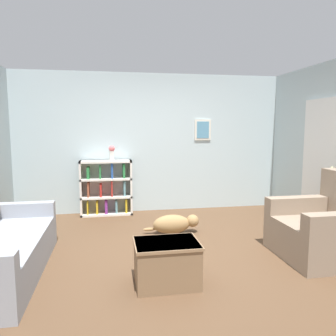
{
  "coord_description": "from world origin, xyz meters",
  "views": [
    {
      "loc": [
        -0.77,
        -3.96,
        1.61
      ],
      "look_at": [
        0.0,
        0.4,
        1.05
      ],
      "focal_mm": 35.0,
      "sensor_mm": 36.0,
      "label": 1
    }
  ],
  "objects_px": {
    "recliner_chair": "(326,229)",
    "dog": "(174,224)",
    "bookshelf": "(107,188)",
    "vase": "(112,152)",
    "coffee_table": "(167,262)"
  },
  "relations": [
    {
      "from": "bookshelf",
      "to": "coffee_table",
      "type": "xyz_separation_m",
      "value": [
        0.62,
        -2.87,
        -0.25
      ]
    },
    {
      "from": "recliner_chair",
      "to": "dog",
      "type": "height_order",
      "value": "recliner_chair"
    },
    {
      "from": "recliner_chair",
      "to": "vase",
      "type": "height_order",
      "value": "vase"
    },
    {
      "from": "vase",
      "to": "dog",
      "type": "bearing_deg",
      "value": -54.81
    },
    {
      "from": "coffee_table",
      "to": "bookshelf",
      "type": "bearing_deg",
      "value": 102.27
    },
    {
      "from": "recliner_chair",
      "to": "coffee_table",
      "type": "distance_m",
      "value": 2.1
    },
    {
      "from": "coffee_table",
      "to": "dog",
      "type": "height_order",
      "value": "coffee_table"
    },
    {
      "from": "bookshelf",
      "to": "dog",
      "type": "height_order",
      "value": "bookshelf"
    },
    {
      "from": "recliner_chair",
      "to": "dog",
      "type": "distance_m",
      "value": 2.07
    },
    {
      "from": "bookshelf",
      "to": "vase",
      "type": "distance_m",
      "value": 0.68
    },
    {
      "from": "dog",
      "to": "vase",
      "type": "height_order",
      "value": "vase"
    },
    {
      "from": "dog",
      "to": "bookshelf",
      "type": "bearing_deg",
      "value": 127.87
    },
    {
      "from": "coffee_table",
      "to": "dog",
      "type": "relative_size",
      "value": 0.77
    },
    {
      "from": "bookshelf",
      "to": "vase",
      "type": "height_order",
      "value": "vase"
    },
    {
      "from": "bookshelf",
      "to": "vase",
      "type": "bearing_deg",
      "value": -10.38
    }
  ]
}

